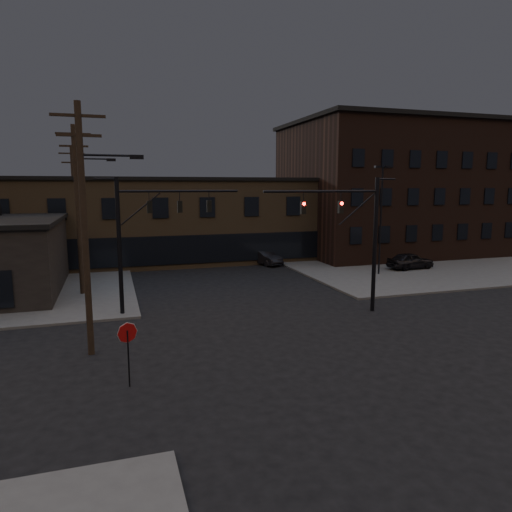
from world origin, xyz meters
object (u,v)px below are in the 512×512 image
Objects in this scene: traffic_signal_far at (142,230)px; stop_sign at (128,339)px; traffic_signal_near at (358,230)px; parked_car_lot_b at (371,247)px; parked_car_lot_a at (410,261)px; car_crossing at (264,257)px.

traffic_signal_far is 3.23× the size of stop_sign.
parked_car_lot_b is (13.63, 20.44, -4.15)m from traffic_signal_near.
parked_car_lot_a is 1.00× the size of parked_car_lot_b.
stop_sign is at bearing 163.72° from parked_car_lot_b.
traffic_signal_far is 1.85× the size of parked_car_lot_b.
traffic_signal_near is 3.23× the size of stop_sign.
traffic_signal_near reaches higher than car_crossing.
traffic_signal_near is 1.85× the size of parked_car_lot_b.
traffic_signal_far is at bearing 152.17° from parked_car_lot_b.
parked_car_lot_a is (23.72, 7.21, -4.12)m from traffic_signal_far.
traffic_signal_near is 24.91m from parked_car_lot_b.
car_crossing is (-11.50, 6.96, -0.19)m from parked_car_lot_a.
stop_sign is at bearing -154.10° from traffic_signal_near.
car_crossing is at bearing 130.36° from parked_car_lot_b.
car_crossing is at bearing 60.80° from stop_sign.
parked_car_lot_b is (25.70, 16.94, -4.23)m from traffic_signal_far.
parked_car_lot_b is at bearing 44.93° from stop_sign.
traffic_signal_near is at bearing -110.56° from car_crossing.
stop_sign is 38.13m from parked_car_lot_b.
traffic_signal_near and traffic_signal_far have the same top height.
car_crossing is at bearing 53.35° from parked_car_lot_a.
traffic_signal_near is 15.17m from stop_sign.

